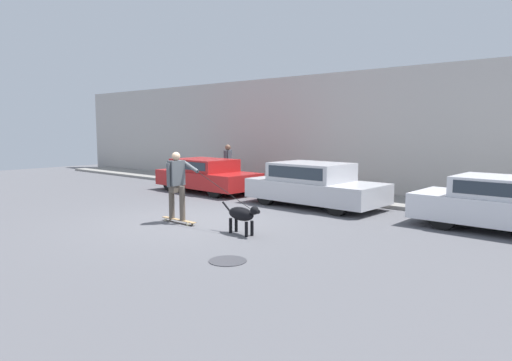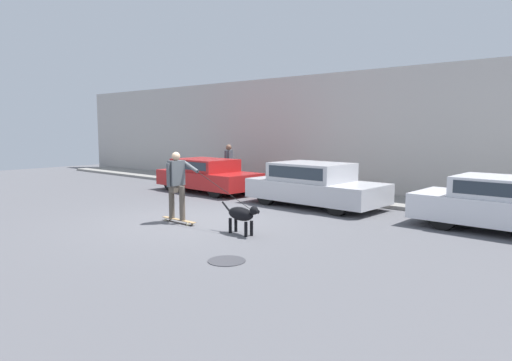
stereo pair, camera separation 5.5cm
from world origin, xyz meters
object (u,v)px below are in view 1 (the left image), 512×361
Objects in this scene: parked_car_0 at (207,176)px; parked_car_1 at (314,185)px; pedestrian_with_bag at (228,162)px; dog at (242,215)px; skateboarder at (177,183)px.

parked_car_1 is at bearing 2.22° from parked_car_0.
parked_car_0 is 2.61× the size of pedestrian_with_bag.
parked_car_1 is at bearing 108.02° from dog.
parked_car_0 is 0.99× the size of parked_car_1.
parked_car_1 is 4.29m from skateboarder.
pedestrian_with_bag is at bearing 110.08° from parked_car_0.
parked_car_0 is 3.37× the size of dog.
pedestrian_with_bag is (-5.91, 5.59, 0.52)m from dog.
parked_car_0 is at bearing 86.53° from pedestrian_with_bag.
parked_car_1 is 4.08m from dog.
skateboarder reaches higher than dog.
pedestrian_with_bag reaches higher than dog.
skateboarder reaches higher than parked_car_1.
pedestrian_with_bag reaches higher than parked_car_0.
skateboarder is (3.39, -4.11, 0.38)m from parked_car_0.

